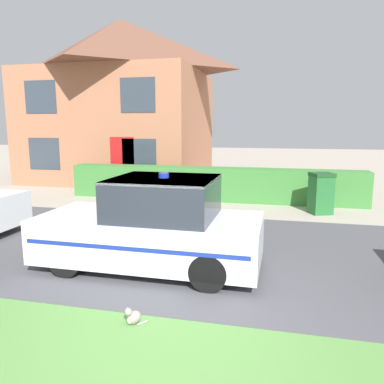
{
  "coord_description": "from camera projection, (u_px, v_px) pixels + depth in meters",
  "views": [
    {
      "loc": [
        1.15,
        -3.81,
        2.53
      ],
      "look_at": [
        -0.74,
        4.3,
        1.05
      ],
      "focal_mm": 35.0,
      "sensor_mm": 36.0,
      "label": 1
    }
  ],
  "objects": [
    {
      "name": "ground_plane",
      "position": [
        170.0,
        346.0,
        4.35
      ],
      "size": [
        80.0,
        80.0,
        0.0
      ],
      "primitive_type": "plane",
      "color": "#A89E8E"
    },
    {
      "name": "police_car",
      "position": [
        154.0,
        227.0,
        6.66
      ],
      "size": [
        3.95,
        1.79,
        1.72
      ],
      "rotation": [
        0.0,
        0.0,
        3.13
      ],
      "color": "black",
      "rests_on": "road_strip"
    },
    {
      "name": "house_left",
      "position": [
        122.0,
        100.0,
        17.73
      ],
      "size": [
        7.95,
        6.91,
        7.34
      ],
      "color": "#A86B4C",
      "rests_on": "ground"
    },
    {
      "name": "garden_hedge",
      "position": [
        212.0,
        184.0,
        12.85
      ],
      "size": [
        10.06,
        0.79,
        1.12
      ],
      "primitive_type": "cube",
      "color": "#3D7F38",
      "rests_on": "ground"
    },
    {
      "name": "lawn_verge",
      "position": [
        152.0,
        382.0,
        3.74
      ],
      "size": [
        28.0,
        2.49,
        0.01
      ],
      "primitive_type": "cube",
      "color": "#568C42",
      "rests_on": "ground"
    },
    {
      "name": "wheelie_bin",
      "position": [
        321.0,
        193.0,
        10.82
      ],
      "size": [
        0.76,
        0.75,
        1.2
      ],
      "rotation": [
        0.0,
        0.0,
        0.39
      ],
      "color": "#23662D",
      "rests_on": "ground"
    },
    {
      "name": "road_strip",
      "position": [
        218.0,
        251.0,
        7.65
      ],
      "size": [
        28.0,
        5.68,
        0.01
      ],
      "primitive_type": "cube",
      "color": "#4C4C51",
      "rests_on": "ground"
    },
    {
      "name": "cat",
      "position": [
        133.0,
        317.0,
        4.81
      ],
      "size": [
        0.27,
        0.24,
        0.26
      ],
      "rotation": [
        0.0,
        0.0,
        4.11
      ],
      "color": "gray",
      "rests_on": "ground"
    }
  ]
}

